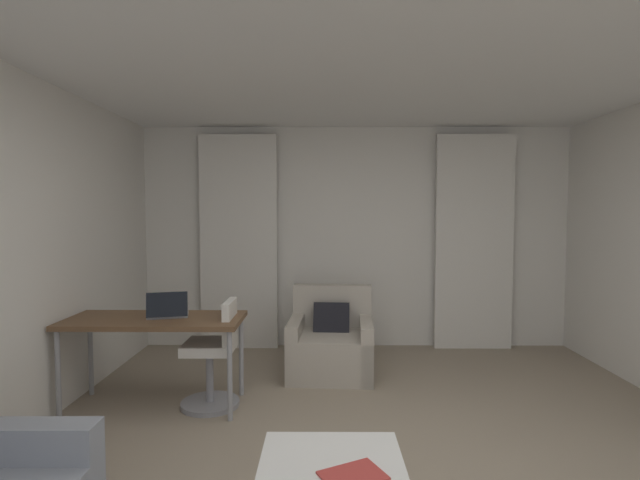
# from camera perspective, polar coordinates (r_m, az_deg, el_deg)

# --- Properties ---
(wall_window) EXTENTS (5.12, 0.06, 2.60)m
(wall_window) POSITION_cam_1_polar(r_m,az_deg,el_deg) (5.75, 4.23, 0.30)
(wall_window) COLOR silver
(wall_window) RESTS_ON ground
(ceiling) EXTENTS (5.12, 6.12, 0.06)m
(ceiling) POSITION_cam_1_polar(r_m,az_deg,el_deg) (2.91, 8.74, 23.90)
(ceiling) COLOR white
(ceiling) RESTS_ON wall_left
(curtain_left_panel) EXTENTS (0.90, 0.06, 2.50)m
(curtain_left_panel) POSITION_cam_1_polar(r_m,az_deg,el_deg) (5.70, -9.61, -0.27)
(curtain_left_panel) COLOR silver
(curtain_left_panel) RESTS_ON ground
(curtain_right_panel) EXTENTS (0.90, 0.06, 2.50)m
(curtain_right_panel) POSITION_cam_1_polar(r_m,az_deg,el_deg) (5.88, 17.81, -0.27)
(curtain_right_panel) COLOR silver
(curtain_right_panel) RESTS_ON ground
(armchair) EXTENTS (0.86, 0.82, 0.85)m
(armchair) POSITION_cam_1_polar(r_m,az_deg,el_deg) (4.88, 1.32, -12.38)
(armchair) COLOR #B2A899
(armchair) RESTS_ON ground
(desk) EXTENTS (1.42, 0.62, 0.74)m
(desk) POSITION_cam_1_polar(r_m,az_deg,el_deg) (4.21, -19.01, -9.54)
(desk) COLOR brown
(desk) RESTS_ON ground
(desk_chair) EXTENTS (0.48, 0.48, 0.88)m
(desk_chair) POSITION_cam_1_polar(r_m,az_deg,el_deg) (4.17, -12.40, -13.65)
(desk_chair) COLOR gray
(desk_chair) RESTS_ON ground
(laptop) EXTENTS (0.37, 0.32, 0.22)m
(laptop) POSITION_cam_1_polar(r_m,az_deg,el_deg) (4.18, -17.61, -8.10)
(laptop) COLOR #ADADB2
(laptop) RESTS_ON desk
(magazine_open) EXTENTS (0.34, 0.30, 0.01)m
(magazine_open) POSITION_cam_1_polar(r_m,az_deg,el_deg) (2.44, 3.91, -26.10)
(magazine_open) COLOR #B73833
(magazine_open) RESTS_ON coffee_table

